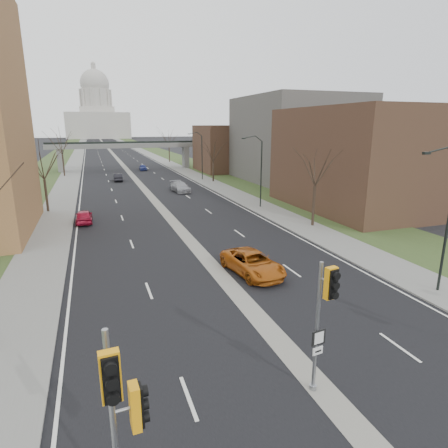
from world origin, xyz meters
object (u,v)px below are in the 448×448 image
car_right_near (252,263)px  car_left_near (84,216)px  car_right_mid (180,187)px  car_left_far (118,177)px  signal_pole_median (324,307)px  car_right_far (143,167)px  signal_pole_left (121,405)px

car_right_near → car_left_near: bearing=112.7°
car_right_mid → car_right_near: bearing=-99.5°
car_left_near → car_left_far: car_left_near is taller
signal_pole_median → car_right_near: signal_pole_median is taller
car_left_near → car_right_far: 48.38m
car_left_near → car_right_far: (12.34, 46.78, -0.05)m
signal_pole_left → car_right_near: signal_pole_left is taller
car_right_far → car_left_far: bearing=-110.1°
car_left_near → car_right_mid: car_right_mid is taller
car_right_mid → car_right_far: (-1.50, 31.36, -0.11)m
signal_pole_median → car_right_near: 12.47m
car_right_mid → car_right_far: 31.39m
signal_pole_left → car_right_near: size_ratio=0.98×
car_left_near → car_left_far: bearing=-100.0°
car_left_near → car_right_near: car_right_near is taller
signal_pole_median → car_left_far: bearing=84.6°
signal_pole_median → car_left_near: bearing=97.6°
signal_pole_left → car_right_far: signal_pole_left is taller
car_right_far → car_right_mid: bearing=-84.7°
car_left_far → car_right_near: (5.49, -49.32, 0.09)m
car_right_near → car_right_far: bearing=81.0°
signal_pole_median → car_right_mid: bearing=75.4°
car_left_far → signal_pole_median: bearing=93.5°
car_right_near → car_right_far: size_ratio=1.46×
car_right_near → car_right_mid: size_ratio=1.06×
signal_pole_left → car_right_far: size_ratio=1.43×
car_left_far → car_right_near: 49.63m
signal_pole_median → car_left_near: (-8.63, 30.60, -2.96)m
signal_pole_left → car_right_near: (9.69, 14.41, -2.83)m
signal_pole_median → car_right_mid: signal_pole_median is taller
signal_pole_left → signal_pole_median: bearing=15.9°
car_left_near → car_right_near: bearing=121.1°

